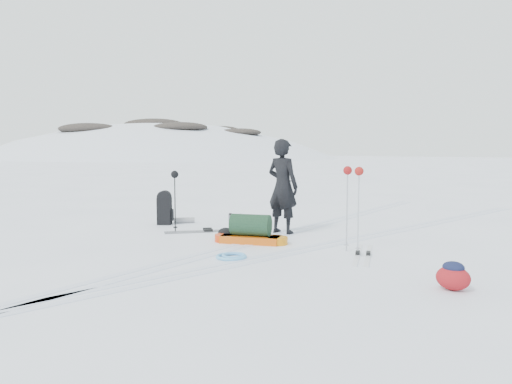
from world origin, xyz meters
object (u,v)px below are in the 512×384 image
ski_poles_black (175,182)px  pulk_sled (251,232)px  skier (283,186)px  expedition_rucksack (167,209)px

ski_poles_black → pulk_sled: bearing=-14.3°
skier → pulk_sled: (0.17, -1.25, -0.78)m
pulk_sled → ski_poles_black: size_ratio=1.12×
skier → ski_poles_black: size_ratio=1.51×
expedition_rucksack → pulk_sled: bearing=-44.8°
skier → expedition_rucksack: (-2.82, -0.72, -0.62)m
pulk_sled → expedition_rucksack: (-2.99, 0.53, 0.16)m
skier → ski_poles_black: 2.29m
expedition_rucksack → ski_poles_black: 1.30m
pulk_sled → skier: bearing=74.6°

